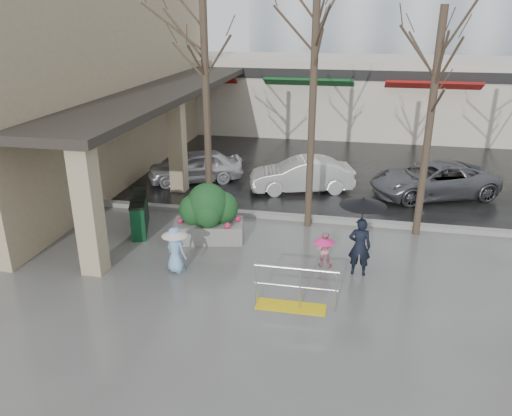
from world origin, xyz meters
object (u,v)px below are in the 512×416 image
(tree_mideast, at_px, (437,69))
(car_c, at_px, (433,180))
(child_blue, at_px, (175,246))
(planter, at_px, (209,213))
(car_b, at_px, (302,175))
(tree_west, at_px, (205,57))
(child_pink, at_px, (324,247))
(woman, at_px, (361,228))
(car_a, at_px, (195,166))
(news_boxes, at_px, (140,213))
(tree_midwest, at_px, (315,53))
(handrail, at_px, (294,293))

(tree_mideast, bearing_deg, car_c, 76.18)
(car_c, bearing_deg, child_blue, -65.97)
(planter, xyz_separation_m, car_b, (2.19, 4.88, -0.21))
(tree_west, distance_m, car_b, 6.11)
(car_b, bearing_deg, child_pink, -4.33)
(tree_west, distance_m, child_pink, 6.51)
(car_b, relative_size, car_c, 0.84)
(woman, distance_m, car_b, 6.57)
(car_a, relative_size, car_c, 0.82)
(tree_west, bearing_deg, child_pink, -33.93)
(tree_mideast, relative_size, child_blue, 5.25)
(tree_mideast, distance_m, car_c, 5.63)
(news_boxes, relative_size, car_c, 0.43)
(tree_midwest, distance_m, car_a, 7.57)
(child_pink, distance_m, car_b, 6.00)
(planter, relative_size, news_boxes, 1.11)
(child_pink, relative_size, car_b, 0.25)
(child_pink, height_order, car_c, car_c)
(woman, height_order, car_b, woman)
(handrail, bearing_deg, car_a, 120.86)
(planter, distance_m, car_a, 5.59)
(tree_west, xyz_separation_m, woman, (4.78, -2.91, -3.79))
(planter, height_order, news_boxes, planter)
(tree_mideast, bearing_deg, planter, -165.05)
(tree_midwest, height_order, car_a, tree_midwest)
(car_b, bearing_deg, handrail, -11.15)
(tree_west, xyz_separation_m, car_b, (2.62, 3.26, -4.45))
(woman, bearing_deg, tree_west, -30.27)
(woman, xyz_separation_m, car_c, (2.61, 6.52, -0.66))
(car_a, distance_m, car_c, 9.03)
(car_c, bearing_deg, planter, -74.21)
(handrail, relative_size, tree_west, 0.28)
(tree_midwest, height_order, tree_mideast, tree_midwest)
(tree_mideast, xyz_separation_m, car_c, (0.89, 3.61, -4.23))
(child_blue, relative_size, car_c, 0.27)
(handrail, xyz_separation_m, planter, (-2.92, 3.18, 0.46))
(car_b, bearing_deg, news_boxes, -60.63)
(tree_midwest, height_order, car_c, tree_midwest)
(handrail, xyz_separation_m, child_pink, (0.52, 2.19, 0.18))
(tree_west, xyz_separation_m, car_a, (-1.64, 3.57, -4.45))
(child_pink, xyz_separation_m, car_a, (-5.52, 6.18, 0.08))
(child_pink, relative_size, news_boxes, 0.49)
(tree_mideast, xyz_separation_m, child_pink, (-2.62, -2.61, -4.31))
(tree_mideast, height_order, news_boxes, tree_mideast)
(tree_mideast, xyz_separation_m, planter, (-6.06, -1.62, -4.02))
(child_blue, bearing_deg, car_a, -51.51)
(car_b, bearing_deg, child_blue, -35.97)
(car_b, distance_m, car_c, 4.78)
(planter, relative_size, car_b, 0.57)
(handrail, height_order, child_blue, child_blue)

